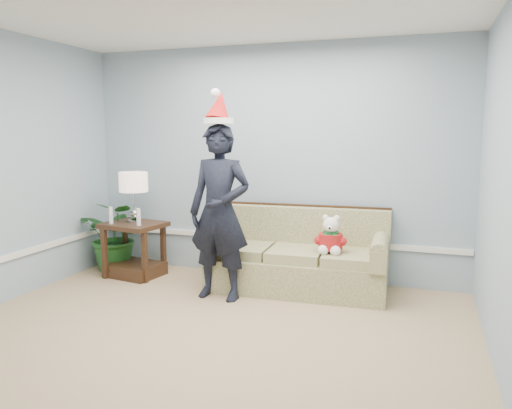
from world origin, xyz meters
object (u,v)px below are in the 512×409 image
object	(u,v)px
sofa	(298,260)
side_table	(135,255)
man	(220,212)
houseplant	(117,235)
teddy_bear	(330,239)
table_lamp	(133,184)

from	to	relation	value
sofa	side_table	size ratio (longest dim) A/B	2.59
side_table	man	bearing A→B (deg)	-17.92
sofa	houseplant	distance (m)	2.32
side_table	man	xyz separation A→B (m)	(1.28, -0.41, 0.65)
sofa	man	bearing A→B (deg)	-143.38
side_table	teddy_bear	distance (m)	2.37
houseplant	man	world-z (taller)	man
side_table	sofa	bearing A→B (deg)	4.23
side_table	teddy_bear	xyz separation A→B (m)	(2.35, -0.02, 0.36)
table_lamp	teddy_bear	world-z (taller)	table_lamp
side_table	table_lamp	bearing A→B (deg)	96.10
teddy_bear	table_lamp	bearing A→B (deg)	175.51
side_table	houseplant	size ratio (longest dim) A/B	0.86
table_lamp	side_table	bearing A→B (deg)	-83.90
man	teddy_bear	xyz separation A→B (m)	(1.07, 0.40, -0.29)
teddy_bear	houseplant	bearing A→B (deg)	173.06
sofa	side_table	world-z (taller)	sofa
table_lamp	man	size ratio (longest dim) A/B	0.33
sofa	teddy_bear	world-z (taller)	sofa
side_table	teddy_bear	size ratio (longest dim) A/B	1.85
houseplant	teddy_bear	distance (m)	2.71
sofa	teddy_bear	xyz separation A→B (m)	(0.38, -0.16, 0.30)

